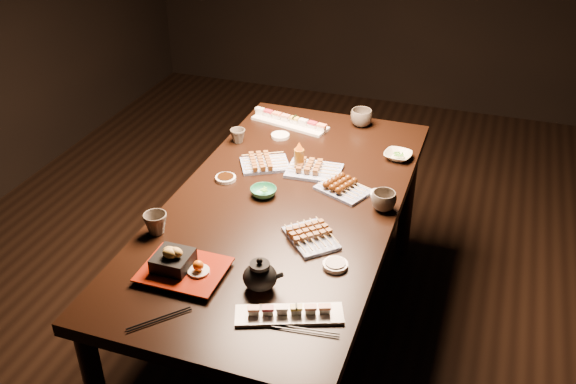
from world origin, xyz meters
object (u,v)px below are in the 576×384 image
at_px(edamame_bowl_cream, 398,156).
at_px(teacup_mid_right, 384,201).
at_px(sushi_platter_far, 290,120).
at_px(yakitori_plate_left, 265,161).
at_px(dining_table, 284,275).
at_px(tempura_tray, 183,262).
at_px(condiment_bottle, 299,156).
at_px(yakitori_plate_center, 314,166).
at_px(edamame_bowl_green, 263,192).
at_px(teacup_far_left, 238,136).
at_px(sushi_platter_near, 289,311).
at_px(teapot, 260,273).
at_px(teacup_far_right, 361,118).
at_px(yakitori_plate_right, 311,234).
at_px(teacup_near_left, 156,224).

height_order(edamame_bowl_cream, teacup_mid_right, teacup_mid_right).
height_order(sushi_platter_far, yakitori_plate_left, yakitori_plate_left).
height_order(dining_table, teacup_mid_right, teacup_mid_right).
bearing_deg(tempura_tray, sushi_platter_far, 91.57).
height_order(dining_table, edamame_bowl_cream, edamame_bowl_cream).
distance_m(sushi_platter_far, condiment_bottle, 0.46).
bearing_deg(tempura_tray, yakitori_plate_center, 74.89).
xyz_separation_m(edamame_bowl_green, condiment_bottle, (0.07, 0.25, 0.05)).
distance_m(tempura_tray, teacup_far_left, 1.00).
xyz_separation_m(sushi_platter_near, teacup_mid_right, (0.15, 0.71, 0.02)).
xyz_separation_m(edamame_bowl_green, teapot, (0.20, -0.55, 0.04)).
bearing_deg(teapot, teacup_far_left, 104.95).
xyz_separation_m(teacup_far_right, condiment_bottle, (-0.15, -0.52, 0.03)).
distance_m(dining_table, yakitori_plate_right, 0.49).
distance_m(sushi_platter_near, edamame_bowl_cream, 1.15).
bearing_deg(dining_table, teacup_far_left, 133.63).
xyz_separation_m(yakitori_plate_right, teacup_far_left, (-0.56, 0.64, 0.01)).
distance_m(yakitori_plate_center, teacup_mid_right, 0.39).
bearing_deg(teacup_mid_right, condiment_bottle, 155.08).
bearing_deg(tempura_tray, teacup_far_right, 77.16).
bearing_deg(teacup_mid_right, sushi_platter_far, 134.38).
relative_size(sushi_platter_near, sushi_platter_far, 0.86).
distance_m(sushi_platter_near, tempura_tray, 0.42).
relative_size(sushi_platter_near, yakitori_plate_center, 1.47).
bearing_deg(teapot, yakitori_plate_left, 97.87).
distance_m(yakitori_plate_right, edamame_bowl_cream, 0.75).
xyz_separation_m(sushi_platter_far, yakitori_plate_center, (0.26, -0.42, 0.01)).
bearing_deg(edamame_bowl_green, condiment_bottle, 74.33).
relative_size(teapot, condiment_bottle, 1.01).
distance_m(edamame_bowl_cream, tempura_tray, 1.19).
bearing_deg(yakitori_plate_right, teacup_near_left, -118.48).
bearing_deg(condiment_bottle, teacup_near_left, -119.44).
height_order(edamame_bowl_green, edamame_bowl_cream, edamame_bowl_green).
xyz_separation_m(sushi_platter_far, tempura_tray, (0.04, -1.24, 0.03)).
relative_size(tempura_tray, teapot, 2.07).
height_order(dining_table, teacup_far_left, teacup_far_left).
xyz_separation_m(yakitori_plate_right, yakitori_plate_left, (-0.36, 0.47, 0.00)).
distance_m(sushi_platter_near, condiment_bottle, 0.94).
bearing_deg(condiment_bottle, dining_table, -84.51).
bearing_deg(yakitori_plate_center, teacup_near_left, -127.87).
bearing_deg(teacup_near_left, condiment_bottle, 60.56).
bearing_deg(dining_table, teacup_far_right, 83.03).
bearing_deg(yakitori_plate_left, teapot, -99.53).
height_order(tempura_tray, teacup_far_left, tempura_tray).
bearing_deg(teacup_near_left, yakitori_plate_left, 71.80).
bearing_deg(yakitori_plate_center, edamame_bowl_cream, 33.50).
bearing_deg(teacup_far_left, yakitori_plate_right, -48.74).
relative_size(teacup_near_left, condiment_bottle, 0.66).
xyz_separation_m(yakitori_plate_left, condiment_bottle, (0.15, 0.02, 0.04)).
bearing_deg(teacup_near_left, yakitori_plate_right, 14.57).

